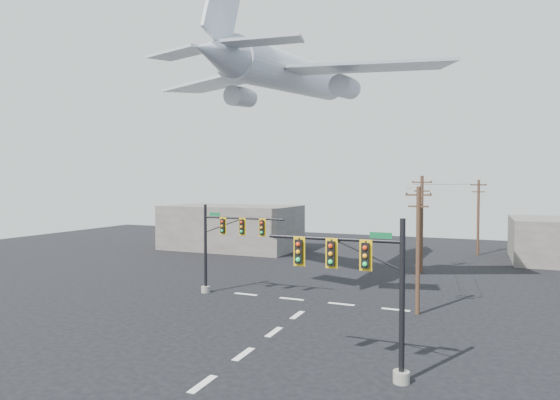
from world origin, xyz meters
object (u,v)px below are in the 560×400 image
at_px(signal_mast_near, 366,288).
at_px(utility_pole_c, 478,216).
at_px(utility_pole_b, 422,222).
at_px(airliner, 292,75).
at_px(signal_mast_far, 224,244).
at_px(utility_pole_a, 418,248).

bearing_deg(signal_mast_near, utility_pole_c, 83.50).
xyz_separation_m(utility_pole_b, airliner, (-10.10, -10.10, 13.45)).
distance_m(signal_mast_near, utility_pole_b, 27.50).
height_order(utility_pole_b, airliner, airliner).
relative_size(signal_mast_far, utility_pole_a, 0.84).
xyz_separation_m(utility_pole_c, airliner, (-15.37, -25.07, 13.61)).
relative_size(signal_mast_near, signal_mast_far, 1.01).
xyz_separation_m(signal_mast_far, utility_pole_a, (15.15, 0.17, 0.47)).
distance_m(signal_mast_near, utility_pole_a, 11.88).
bearing_deg(utility_pole_c, signal_mast_far, -131.76).
bearing_deg(utility_pole_b, signal_mast_far, -122.99).
xyz_separation_m(signal_mast_far, airliner, (3.63, 5.72, 14.44)).
bearing_deg(signal_mast_near, utility_pole_b, 90.92).
xyz_separation_m(signal_mast_near, airliner, (-10.54, 17.38, 14.38)).
xyz_separation_m(signal_mast_far, utility_pole_c, (19.00, 30.79, 0.83)).
distance_m(utility_pole_c, airliner, 32.40).
relative_size(utility_pole_b, utility_pole_c, 1.03).
bearing_deg(utility_pole_a, signal_mast_far, -179.76).
bearing_deg(signal_mast_far, utility_pole_b, 49.05).
relative_size(utility_pole_c, airliner, 0.32).
height_order(utility_pole_c, airliner, airliner).
xyz_separation_m(signal_mast_near, utility_pole_b, (-0.44, 27.48, 0.93)).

